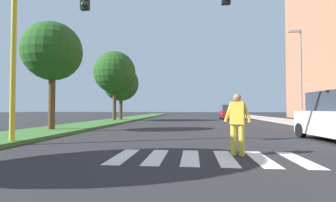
% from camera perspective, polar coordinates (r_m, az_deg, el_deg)
% --- Properties ---
extents(ground_plane, '(140.00, 140.00, 0.00)m').
position_cam_1_polar(ground_plane, '(29.21, 6.41, -4.26)').
color(ground_plane, '#262628').
extents(crosswalk, '(4.95, 2.20, 0.01)m').
position_cam_1_polar(crosswalk, '(6.82, 8.91, -12.50)').
color(crosswalk, silver).
rests_on(crosswalk, ground_plane).
extents(median_strip, '(3.46, 64.00, 0.15)m').
position_cam_1_polar(median_strip, '(28.30, -10.29, -4.17)').
color(median_strip, '#386B2D').
rests_on(median_strip, ground_plane).
extents(tree_mid, '(3.26, 3.26, 5.99)m').
position_cam_1_polar(tree_mid, '(15.80, -24.57, 10.06)').
color(tree_mid, '#4C3823').
rests_on(tree_mid, median_strip).
extents(tree_far, '(4.26, 4.26, 7.02)m').
position_cam_1_polar(tree_far, '(26.65, -11.93, 6.34)').
color(tree_far, '#4C3823').
rests_on(tree_far, median_strip).
extents(tree_distant, '(3.83, 3.83, 5.80)m').
position_cam_1_polar(tree_distant, '(27.93, -10.55, 3.90)').
color(tree_distant, '#4C3823').
rests_on(tree_distant, median_strip).
extents(sidewalk_right, '(3.00, 64.00, 0.15)m').
position_cam_1_polar(sidewalk_right, '(28.71, 24.30, -4.01)').
color(sidewalk_right, '#9E9991').
rests_on(sidewalk_right, ground_plane).
extents(traffic_light_gantry, '(8.81, 0.30, 6.00)m').
position_cam_1_polar(traffic_light_gantry, '(9.62, -18.45, 17.00)').
color(traffic_light_gantry, gold).
rests_on(traffic_light_gantry, median_strip).
extents(street_lamp_right, '(1.02, 0.24, 7.50)m').
position_cam_1_polar(street_lamp_right, '(23.08, 27.54, 6.70)').
color(street_lamp_right, slate).
rests_on(street_lamp_right, sidewalk_right).
extents(pedestrian_performer, '(0.73, 0.36, 1.69)m').
position_cam_1_polar(pedestrian_performer, '(7.24, 15.35, -4.42)').
color(pedestrian_performer, gold).
rests_on(pedestrian_performer, ground_plane).
extents(sedan_midblock, '(1.92, 4.17, 1.76)m').
position_cam_1_polar(sedan_midblock, '(30.94, 13.55, -2.58)').
color(sedan_midblock, maroon).
rests_on(sedan_midblock, ground_plane).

